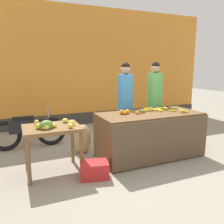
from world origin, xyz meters
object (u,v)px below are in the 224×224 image
at_px(vendor_woman_blue_shirt, 125,105).
at_px(produce_crate, 94,170).
at_px(vendor_woman_green_shirt, 154,102).
at_px(produce_sack, 83,139).
at_px(parked_motorcycle, 29,130).

xyz_separation_m(vendor_woman_blue_shirt, produce_crate, (-1.12, -1.16, -0.80)).
height_order(vendor_woman_green_shirt, produce_sack, vendor_woman_green_shirt).
distance_m(vendor_woman_blue_shirt, produce_crate, 1.80).
xyz_separation_m(vendor_woman_green_shirt, parked_motorcycle, (-2.75, 0.69, -0.54)).
bearing_deg(produce_sack, vendor_woman_green_shirt, 1.98).
height_order(vendor_woman_blue_shirt, parked_motorcycle, vendor_woman_blue_shirt).
bearing_deg(produce_crate, produce_sack, 83.14).
height_order(vendor_woman_green_shirt, produce_crate, vendor_woman_green_shirt).
relative_size(vendor_woman_blue_shirt, parked_motorcycle, 1.16).
bearing_deg(produce_sack, produce_crate, -96.86).
bearing_deg(vendor_woman_green_shirt, parked_motorcycle, 166.03).
xyz_separation_m(vendor_woman_green_shirt, produce_sack, (-1.76, -0.06, -0.65)).
relative_size(vendor_woman_blue_shirt, produce_sack, 3.10).
relative_size(parked_motorcycle, produce_crate, 3.64).
height_order(parked_motorcycle, produce_crate, parked_motorcycle).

